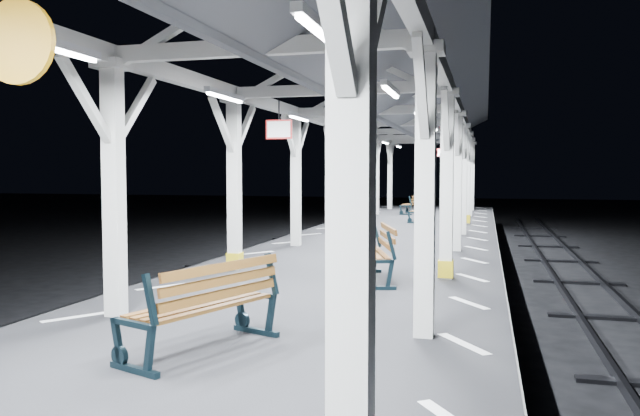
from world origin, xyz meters
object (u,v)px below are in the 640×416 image
at_px(bench_near, 209,304).
at_px(bench_far, 422,210).
at_px(bench_extra, 411,204).
at_px(bench_mid, 376,251).

height_order(bench_near, bench_far, bench_near).
bearing_deg(bench_extra, bench_far, -75.35).
height_order(bench_far, bench_extra, bench_extra).
distance_m(bench_mid, bench_far, 13.02).
relative_size(bench_mid, bench_far, 1.19).
relative_size(bench_far, bench_extra, 1.01).
xyz_separation_m(bench_near, bench_mid, (0.94, 4.70, -0.01)).
height_order(bench_mid, bench_far, bench_mid).
bearing_deg(bench_extra, bench_mid, -82.74).
distance_m(bench_near, bench_mid, 4.80).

